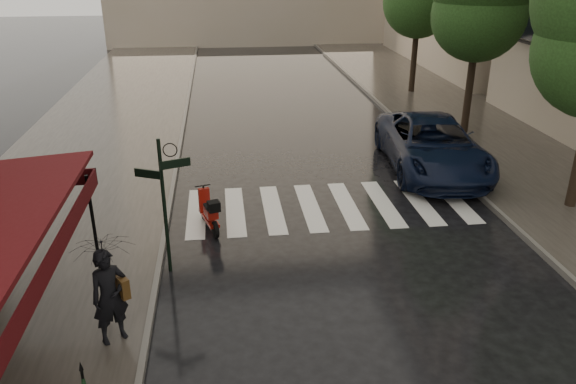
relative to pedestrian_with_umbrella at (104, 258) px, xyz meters
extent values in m
plane|color=black|center=(2.00, -0.52, -1.80)|extent=(120.00, 120.00, 0.00)
cube|color=#38332D|center=(-2.50, 11.48, -1.74)|extent=(6.00, 60.00, 0.12)
cube|color=#38332D|center=(12.25, 11.48, -1.74)|extent=(5.50, 60.00, 0.12)
cube|color=#595651|center=(0.55, 11.48, -1.73)|extent=(0.12, 60.00, 0.16)
cube|color=#595651|center=(9.45, 11.48, -1.73)|extent=(0.12, 60.00, 0.16)
cube|color=silver|center=(1.30, 5.48, -1.79)|extent=(0.50, 3.20, 0.01)
cube|color=silver|center=(2.35, 5.48, -1.79)|extent=(0.50, 3.20, 0.01)
cube|color=silver|center=(3.40, 5.48, -1.79)|extent=(0.50, 3.20, 0.01)
cube|color=silver|center=(4.45, 5.48, -1.79)|extent=(0.50, 3.20, 0.01)
cube|color=silver|center=(5.50, 5.48, -1.79)|extent=(0.50, 3.20, 0.01)
cube|color=silver|center=(6.55, 5.48, -1.79)|extent=(0.50, 3.20, 0.01)
cube|color=silver|center=(7.60, 5.48, -1.79)|extent=(0.50, 3.20, 0.01)
cube|color=silver|center=(8.65, 5.48, -1.79)|extent=(0.50, 3.20, 0.01)
cube|color=#470A0D|center=(-0.52, -1.02, 0.55)|extent=(0.04, 7.00, 0.35)
cylinder|color=black|center=(-0.65, 2.23, -0.51)|extent=(0.07, 0.07, 2.35)
cylinder|color=black|center=(0.80, 2.48, -0.25)|extent=(0.08, 0.08, 3.10)
cube|color=black|center=(1.10, 2.48, 0.75)|extent=(0.62, 0.26, 0.18)
cube|color=black|center=(0.52, 2.48, 0.55)|extent=(0.56, 0.29, 0.18)
cylinder|color=black|center=(11.50, 11.48, 0.56)|extent=(0.28, 0.28, 4.48)
sphere|color=#1B3312|center=(11.50, 11.48, 2.72)|extent=(3.40, 3.40, 3.40)
cylinder|color=black|center=(11.70, 18.48, 0.50)|extent=(0.28, 0.28, 4.37)
sphere|color=#1B3312|center=(11.70, 18.48, 2.61)|extent=(3.40, 3.40, 3.40)
imported|color=black|center=(0.00, 0.00, -0.78)|extent=(0.79, 0.72, 1.81)
imported|color=black|center=(0.00, 0.00, 0.36)|extent=(1.49, 1.50, 0.98)
cube|color=#432C12|center=(0.21, 0.13, -0.68)|extent=(0.30, 0.36, 0.39)
cylinder|color=black|center=(1.81, 3.97, -1.59)|extent=(0.20, 0.43, 0.43)
cylinder|color=black|center=(1.51, 5.04, -1.59)|extent=(0.20, 0.43, 0.43)
cube|color=maroon|center=(1.66, 4.53, -1.52)|extent=(0.55, 1.18, 0.09)
cube|color=maroon|center=(1.72, 4.31, -1.25)|extent=(0.39, 0.54, 0.25)
cube|color=maroon|center=(1.55, 4.91, -1.18)|extent=(0.30, 0.18, 0.67)
cylinder|color=black|center=(1.52, 5.00, -0.81)|extent=(0.40, 0.14, 0.03)
cube|color=black|center=(1.81, 4.00, -0.96)|extent=(0.35, 0.33, 0.25)
imported|color=black|center=(8.82, 7.95, -0.96)|extent=(3.32, 6.28, 1.68)
camera|label=1|loc=(2.10, -8.64, 4.78)|focal=35.00mm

